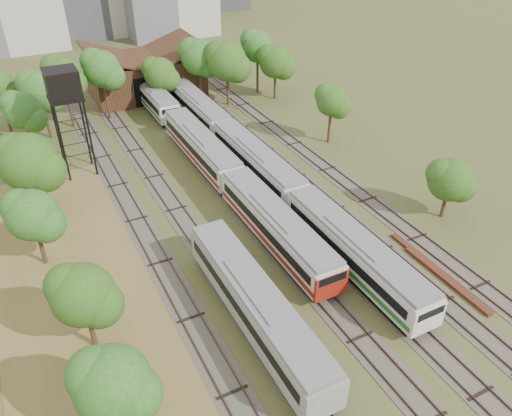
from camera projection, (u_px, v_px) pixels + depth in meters
ground at (412, 360)px, 33.90m from camera, size 240.00×240.00×0.00m
dry_grass_patch at (119, 373)px, 32.96m from camera, size 14.00×60.00×0.04m
tracks at (243, 191)px, 52.21m from camera, size 24.60×80.00×0.19m
railcar_red_set at (234, 183)px, 50.03m from camera, size 2.91×34.58×3.60m
railcar_green_set at (257, 163)px, 53.67m from camera, size 2.87×52.08×3.55m
railcar_rear at (152, 96)px, 70.34m from camera, size 2.79×16.08×3.45m
old_grey_coach at (256, 306)px, 35.39m from camera, size 2.96×18.00×3.66m
water_tower at (63, 87)px, 50.45m from camera, size 3.36×3.36×11.62m
rail_pile_near at (446, 279)px, 40.54m from camera, size 0.60×9.07×0.30m
rail_pile_far at (424, 260)px, 42.65m from camera, size 0.50×8.02×0.26m
maintenance_shed at (145, 74)px, 75.03m from camera, size 16.45×11.55×7.58m
tree_band_left at (47, 215)px, 39.03m from camera, size 6.36×63.94×8.45m
tree_band_far at (161, 66)px, 67.15m from camera, size 35.45×8.81×9.23m
tree_band_right at (328, 98)px, 61.04m from camera, size 5.55×39.32×7.86m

